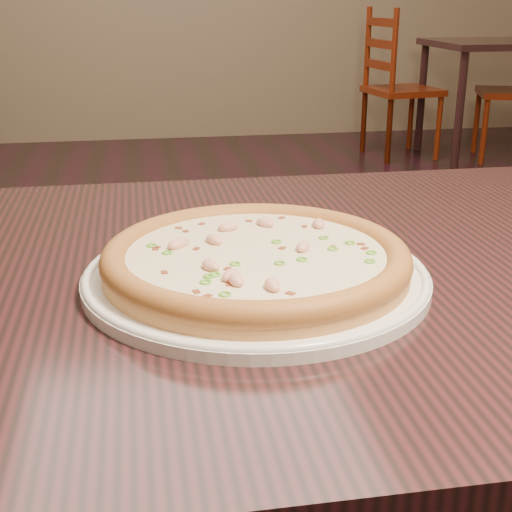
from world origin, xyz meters
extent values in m
cube|color=black|center=(0.01, -0.16, 0.73)|extent=(1.20, 0.80, 0.04)
cylinder|color=white|center=(-0.11, -0.21, 0.76)|extent=(0.36, 0.36, 0.01)
torus|color=white|center=(-0.11, -0.21, 0.76)|extent=(0.36, 0.36, 0.01)
cylinder|color=tan|center=(-0.11, -0.21, 0.77)|extent=(0.32, 0.32, 0.02)
torus|color=#AE6F3B|center=(-0.11, -0.21, 0.78)|extent=(0.32, 0.32, 0.03)
cylinder|color=beige|center=(-0.11, -0.21, 0.78)|extent=(0.27, 0.27, 0.00)
ellipsoid|color=#F2B29E|center=(-0.14, -0.29, 0.79)|extent=(0.02, 0.03, 0.01)
ellipsoid|color=#F2B29E|center=(-0.02, -0.14, 0.79)|extent=(0.02, 0.03, 0.01)
ellipsoid|color=#F2B29E|center=(-0.08, -0.12, 0.79)|extent=(0.03, 0.03, 0.01)
ellipsoid|color=#F2B29E|center=(-0.15, -0.17, 0.79)|extent=(0.02, 0.03, 0.01)
ellipsoid|color=#F2B29E|center=(-0.19, -0.18, 0.79)|extent=(0.03, 0.03, 0.01)
ellipsoid|color=#F2B29E|center=(-0.19, -0.18, 0.79)|extent=(0.03, 0.03, 0.01)
ellipsoid|color=#F2B29E|center=(-0.15, -0.28, 0.79)|extent=(0.02, 0.03, 0.01)
ellipsoid|color=#F2B29E|center=(-0.06, -0.21, 0.79)|extent=(0.02, 0.03, 0.01)
ellipsoid|color=#F2B29E|center=(-0.11, -0.31, 0.79)|extent=(0.02, 0.02, 0.01)
ellipsoid|color=#F2B29E|center=(-0.13, -0.13, 0.79)|extent=(0.03, 0.02, 0.01)
ellipsoid|color=#F2B29E|center=(-0.16, -0.25, 0.79)|extent=(0.02, 0.03, 0.01)
cube|color=maroon|center=(-0.10, -0.32, 0.78)|extent=(0.01, 0.01, 0.00)
cube|color=maroon|center=(-0.08, -0.20, 0.78)|extent=(0.01, 0.01, 0.00)
cube|color=maroon|center=(-0.09, -0.12, 0.78)|extent=(0.01, 0.01, 0.00)
cube|color=maroon|center=(-0.17, -0.19, 0.78)|extent=(0.01, 0.01, 0.00)
cube|color=maroon|center=(-0.21, -0.25, 0.78)|extent=(0.01, 0.01, 0.00)
cube|color=maroon|center=(-0.16, -0.10, 0.78)|extent=(0.01, 0.01, 0.00)
cube|color=maroon|center=(0.01, -0.20, 0.78)|extent=(0.01, 0.01, 0.00)
cube|color=maroon|center=(-0.18, -0.13, 0.78)|extent=(0.01, 0.01, 0.00)
cube|color=maroon|center=(-0.04, -0.14, 0.78)|extent=(0.01, 0.01, 0.00)
cube|color=maroon|center=(-0.17, -0.32, 0.78)|extent=(0.01, 0.01, 0.00)
cube|color=maroon|center=(-0.21, -0.18, 0.78)|extent=(0.01, 0.01, 0.00)
cube|color=maroon|center=(-0.16, -0.23, 0.78)|extent=(0.01, 0.01, 0.00)
cube|color=maroon|center=(-0.18, -0.12, 0.78)|extent=(0.01, 0.01, 0.00)
cube|color=maroon|center=(-0.15, -0.25, 0.78)|extent=(0.01, 0.01, 0.00)
cube|color=maroon|center=(-0.18, -0.30, 0.78)|extent=(0.01, 0.01, 0.00)
cube|color=maroon|center=(-0.06, -0.10, 0.78)|extent=(0.01, 0.01, 0.00)
cube|color=maroon|center=(0.01, -0.22, 0.78)|extent=(0.01, 0.01, 0.00)
cube|color=maroon|center=(-0.10, -0.10, 0.78)|extent=(0.01, 0.01, 0.00)
cube|color=maroon|center=(-0.03, -0.21, 0.78)|extent=(0.01, 0.01, 0.00)
cube|color=maroon|center=(-0.21, -0.18, 0.78)|extent=(0.01, 0.01, 0.00)
cube|color=maroon|center=(-0.15, -0.29, 0.78)|extent=(0.01, 0.01, 0.00)
torus|color=#5EAA2A|center=(-0.01, -0.20, 0.79)|extent=(0.01, 0.01, 0.00)
torus|color=#5EAA2A|center=(-0.20, -0.20, 0.79)|extent=(0.01, 0.01, 0.00)
torus|color=#5EAA2A|center=(0.01, -0.23, 0.79)|extent=(0.02, 0.02, 0.00)
torus|color=#5EAA2A|center=(-0.14, -0.24, 0.79)|extent=(0.02, 0.02, 0.00)
torus|color=#5EAA2A|center=(-0.03, -0.18, 0.79)|extent=(0.01, 0.01, 0.00)
torus|color=#5EAA2A|center=(-0.09, -0.25, 0.79)|extent=(0.02, 0.02, 0.00)
torus|color=#5EAA2A|center=(0.00, -0.26, 0.79)|extent=(0.01, 0.01, 0.00)
torus|color=#5EAA2A|center=(-0.08, -0.11, 0.79)|extent=(0.02, 0.02, 0.00)
torus|color=#5EAA2A|center=(-0.22, -0.17, 0.79)|extent=(0.02, 0.02, 0.00)
torus|color=#5EAA2A|center=(-0.08, -0.18, 0.79)|extent=(0.02, 0.02, 0.00)
torus|color=#5EAA2A|center=(-0.03, -0.22, 0.79)|extent=(0.01, 0.01, 0.00)
torus|color=#5EAA2A|center=(-0.17, -0.27, 0.79)|extent=(0.02, 0.02, 0.00)
torus|color=#5EAA2A|center=(-0.16, -0.27, 0.79)|extent=(0.02, 0.02, 0.00)
torus|color=#5EAA2A|center=(-0.17, -0.28, 0.79)|extent=(0.01, 0.01, 0.00)
torus|color=#5EAA2A|center=(-0.07, -0.24, 0.79)|extent=(0.01, 0.01, 0.00)
torus|color=#5EAA2A|center=(-0.16, -0.32, 0.79)|extent=(0.01, 0.01, 0.00)
cube|color=black|center=(2.17, 3.48, 0.73)|extent=(1.00, 0.70, 0.04)
cylinder|color=black|center=(1.72, 3.18, 0.35)|extent=(0.05, 0.05, 0.71)
cylinder|color=black|center=(1.72, 3.78, 0.35)|extent=(0.05, 0.05, 0.71)
cube|color=#631909|center=(1.52, 3.62, 0.43)|extent=(0.48, 0.48, 0.04)
cylinder|color=#631909|center=(1.73, 3.47, 0.21)|extent=(0.04, 0.04, 0.41)
cylinder|color=#631909|center=(1.67, 3.82, 0.21)|extent=(0.04, 0.04, 0.41)
cylinder|color=#631909|center=(1.37, 3.42, 0.21)|extent=(0.04, 0.04, 0.41)
cylinder|color=#631909|center=(1.32, 3.77, 0.21)|extent=(0.04, 0.04, 0.41)
cylinder|color=#631909|center=(1.37, 3.42, 0.47)|extent=(0.04, 0.04, 0.95)
cylinder|color=#631909|center=(1.32, 3.77, 0.47)|extent=(0.04, 0.04, 0.95)
cube|color=#631909|center=(1.34, 3.59, 0.60)|extent=(0.08, 0.36, 0.05)
cube|color=#631909|center=(1.34, 3.59, 0.73)|extent=(0.08, 0.36, 0.05)
cube|color=#631909|center=(1.34, 3.59, 0.86)|extent=(0.08, 0.36, 0.05)
cylinder|color=#631909|center=(2.07, 3.63, 0.21)|extent=(0.04, 0.04, 0.41)
cylinder|color=#631909|center=(1.96, 3.29, 0.21)|extent=(0.04, 0.04, 0.41)
camera|label=1|loc=(-0.23, -0.90, 1.04)|focal=50.00mm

